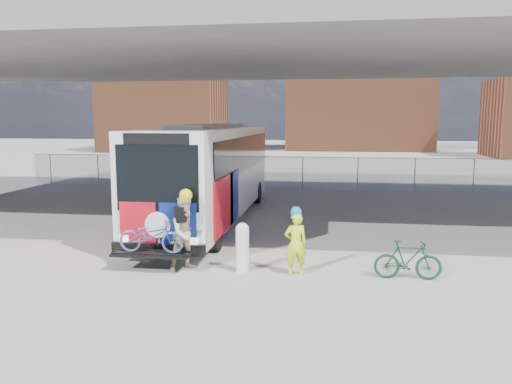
% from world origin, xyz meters
% --- Properties ---
extents(ground, '(160.00, 160.00, 0.00)m').
position_xyz_m(ground, '(0.00, 0.00, 0.00)').
color(ground, '#9E9991').
rests_on(ground, ground).
extents(bus, '(2.67, 12.90, 3.69)m').
position_xyz_m(bus, '(-2.00, 2.94, 2.11)').
color(bus, silver).
rests_on(bus, ground).
extents(overpass, '(40.00, 16.00, 7.95)m').
position_xyz_m(overpass, '(0.00, 4.00, 6.54)').
color(overpass, '#605E59').
rests_on(overpass, ground).
extents(chainlink_fence, '(30.00, 0.06, 30.00)m').
position_xyz_m(chainlink_fence, '(0.00, 12.00, 1.42)').
color(chainlink_fence, gray).
rests_on(chainlink_fence, ground).
extents(brick_buildings, '(54.00, 22.00, 12.00)m').
position_xyz_m(brick_buildings, '(1.23, 48.23, 5.42)').
color(brick_buildings, brown).
rests_on(brick_buildings, ground).
extents(smokestack, '(2.20, 2.20, 25.00)m').
position_xyz_m(smokestack, '(14.00, 55.00, 12.50)').
color(smokestack, brown).
rests_on(smokestack, ground).
extents(bollard, '(0.33, 0.33, 1.28)m').
position_xyz_m(bollard, '(0.31, -3.39, 0.69)').
color(bollard, silver).
rests_on(bollard, ground).
extents(cyclist_hivis, '(0.66, 0.53, 1.73)m').
position_xyz_m(cyclist_hivis, '(1.66, -3.39, 0.83)').
color(cyclist_hivis, '#CCFF1A').
rests_on(cyclist_hivis, ground).
extents(cyclist_tan, '(1.18, 1.18, 2.11)m').
position_xyz_m(cyclist_tan, '(-1.15, -3.39, 1.00)').
color(cyclist_tan, beige).
rests_on(cyclist_tan, ground).
extents(bike_parked, '(1.62, 0.48, 0.97)m').
position_xyz_m(bike_parked, '(4.38, -3.39, 0.48)').
color(bike_parked, '#144124').
rests_on(bike_parked, ground).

